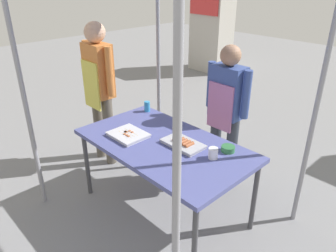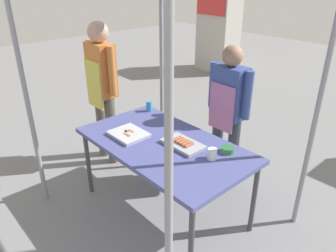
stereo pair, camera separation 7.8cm
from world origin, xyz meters
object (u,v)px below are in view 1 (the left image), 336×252
at_px(drink_cup_by_wok, 147,106).
at_px(customer_nearby, 99,83).
at_px(stall_table, 164,148).
at_px(condiment_bowl, 228,149).
at_px(neighbor_stall_left, 211,30).
at_px(vendor_woman, 226,105).
at_px(tray_meat_skewers, 128,135).
at_px(tray_grilled_sausages, 183,144).
at_px(drink_cup_near_edge, 213,153).

height_order(drink_cup_by_wok, customer_nearby, customer_nearby).
relative_size(stall_table, condiment_bowl, 13.68).
xyz_separation_m(stall_table, neighbor_stall_left, (-2.92, 4.21, 0.21)).
bearing_deg(stall_table, vendor_woman, 87.29).
xyz_separation_m(tray_meat_skewers, vendor_woman, (0.36, 1.00, 0.12)).
height_order(tray_grilled_sausages, drink_cup_by_wok, drink_cup_by_wok).
bearing_deg(customer_nearby, condiment_bowl, 5.60).
relative_size(stall_table, neighbor_stall_left, 0.88).
bearing_deg(condiment_bowl, stall_table, -149.06).
relative_size(tray_grilled_sausages, customer_nearby, 0.23).
bearing_deg(condiment_bowl, neighbor_stall_left, 131.04).
xyz_separation_m(tray_meat_skewers, drink_cup_by_wok, (-0.33, 0.51, 0.04)).
height_order(tray_meat_skewers, drink_cup_by_wok, drink_cup_by_wok).
xyz_separation_m(vendor_woman, customer_nearby, (-1.24, -0.72, 0.11)).
xyz_separation_m(customer_nearby, neighbor_stall_left, (-1.72, 4.08, -0.08)).
bearing_deg(neighbor_stall_left, condiment_bowl, -48.96).
height_order(tray_grilled_sausages, vendor_woman, vendor_woman).
bearing_deg(neighbor_stall_left, customer_nearby, -67.17).
bearing_deg(condiment_bowl, drink_cup_by_wok, 176.66).
distance_m(tray_meat_skewers, neighbor_stall_left, 5.08).
distance_m(condiment_bowl, customer_nearby, 1.71).
bearing_deg(stall_table, neighbor_stall_left, 124.78).
bearing_deg(tray_grilled_sausages, stall_table, -150.77).
xyz_separation_m(condiment_bowl, vendor_woman, (-0.45, 0.55, 0.11)).
xyz_separation_m(stall_table, tray_meat_skewers, (-0.32, -0.15, 0.07)).
bearing_deg(vendor_woman, neighbor_stall_left, -48.64).
bearing_deg(neighbor_stall_left, tray_meat_skewers, -59.19).
height_order(drink_cup_by_wok, vendor_woman, vendor_woman).
height_order(drink_cup_by_wok, neighbor_stall_left, neighbor_stall_left).
xyz_separation_m(tray_grilled_sausages, drink_cup_near_edge, (0.32, 0.03, 0.03)).
relative_size(vendor_woman, neighbor_stall_left, 0.83).
distance_m(tray_grilled_sausages, condiment_bowl, 0.39).
relative_size(condiment_bowl, neighbor_stall_left, 0.06).
bearing_deg(stall_table, customer_nearby, 174.02).
bearing_deg(vendor_woman, drink_cup_near_edge, 120.42).
height_order(stall_table, customer_nearby, customer_nearby).
distance_m(stall_table, condiment_bowl, 0.57).
relative_size(vendor_woman, customer_nearby, 0.90).
xyz_separation_m(drink_cup_near_edge, vendor_woman, (-0.43, 0.73, 0.09)).
height_order(stall_table, tray_grilled_sausages, tray_grilled_sausages).
distance_m(stall_table, neighbor_stall_left, 5.13).
distance_m(tray_meat_skewers, customer_nearby, 0.95).
bearing_deg(tray_meat_skewers, stall_table, 25.78).
relative_size(tray_meat_skewers, drink_cup_by_wok, 2.97).
bearing_deg(drink_cup_by_wok, stall_table, -28.79).
distance_m(condiment_bowl, drink_cup_by_wok, 1.14).
distance_m(drink_cup_by_wok, neighbor_stall_left, 4.47).
relative_size(tray_grilled_sausages, drink_cup_by_wok, 3.33).
bearing_deg(tray_meat_skewers, neighbor_stall_left, 120.81).
bearing_deg(drink_cup_near_edge, tray_grilled_sausages, -175.13).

